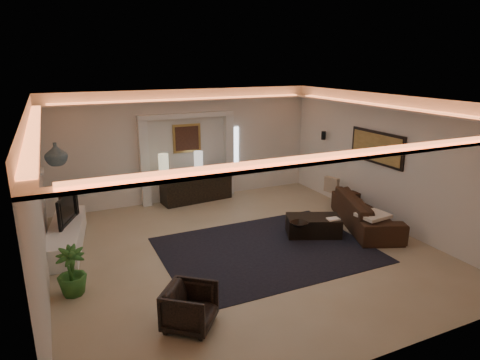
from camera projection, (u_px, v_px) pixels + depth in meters
name	position (u px, v px, depth m)	size (l,w,h in m)	color
floor	(244.00, 250.00, 8.16)	(7.00, 7.00, 0.00)	#9C8A68
ceiling	(244.00, 101.00, 7.36)	(7.00, 7.00, 0.00)	white
wall_back	(187.00, 146.00, 10.82)	(7.00, 7.00, 0.00)	silver
wall_front	(374.00, 256.00, 4.71)	(7.00, 7.00, 0.00)	silver
wall_left	(38.00, 205.00, 6.36)	(7.00, 7.00, 0.00)	silver
wall_right	(386.00, 161.00, 9.17)	(7.00, 7.00, 0.00)	silver
cove_soffit	(244.00, 117.00, 7.44)	(7.00, 7.00, 0.04)	silver
daylight_slit	(234.00, 145.00, 11.37)	(0.25, 0.03, 1.00)	white
area_rug	(266.00, 250.00, 8.15)	(4.00, 3.00, 0.01)	black
pilaster_left	(144.00, 164.00, 10.36)	(0.22, 0.20, 2.20)	silver
pilaster_right	(229.00, 155.00, 11.29)	(0.22, 0.20, 2.20)	silver
alcove_header	(187.00, 115.00, 10.51)	(2.52, 0.20, 0.12)	silver
painting_frame	(187.00, 138.00, 10.73)	(0.74, 0.04, 0.74)	tan
painting_canvas	(187.00, 138.00, 10.71)	(0.62, 0.02, 0.62)	#4C2D1E
art_panel_frame	(377.00, 147.00, 9.35)	(0.04, 1.64, 0.74)	black
art_panel_gold	(376.00, 148.00, 9.34)	(0.02, 1.50, 0.62)	tan
wall_sconce	(324.00, 135.00, 10.98)	(0.12, 0.12, 0.22)	black
wall_niche	(41.00, 171.00, 7.55)	(0.10, 0.55, 0.04)	silver
console	(196.00, 186.00, 10.95)	(1.83, 0.57, 0.92)	black
lamp_left	(164.00, 167.00, 10.14)	(0.25, 0.25, 0.55)	beige
lamp_right	(198.00, 162.00, 10.61)	(0.23, 0.23, 0.51)	silver
media_ledge	(66.00, 236.00, 8.25)	(0.59, 2.36, 0.44)	white
tv	(63.00, 208.00, 8.28)	(0.13, 1.02, 0.59)	black
figurine	(61.00, 199.00, 9.17)	(0.12, 0.12, 0.33)	black
ginger_jar	(56.00, 154.00, 7.83)	(0.42, 0.42, 0.43)	#324250
plant	(71.00, 271.00, 6.50)	(0.45, 0.45, 0.80)	#2E6523
sofa	(366.00, 212.00, 9.23)	(0.92, 2.34, 0.68)	#5A311F
throw_blanket	(373.00, 215.00, 8.45)	(0.61, 0.50, 0.07)	beige
throw_pillow	(332.00, 185.00, 10.52)	(0.12, 0.39, 0.39)	tan
coffee_table	(313.00, 226.00, 8.80)	(1.11, 0.61, 0.41)	black
bowl	(299.00, 224.00, 8.24)	(0.34, 0.34, 0.08)	black
magazine	(333.00, 219.00, 8.59)	(0.25, 0.18, 0.03)	white
armchair	(190.00, 307.00, 5.72)	(0.65, 0.67, 0.61)	#312A1B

